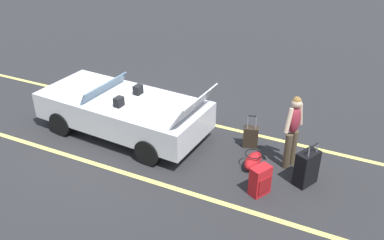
# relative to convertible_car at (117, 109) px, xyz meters

# --- Properties ---
(ground_plane) EXTENTS (80.00, 80.00, 0.00)m
(ground_plane) POSITION_rel_convertible_car_xyz_m (-0.20, 0.01, -0.59)
(ground_plane) COLOR #28282B
(lot_line_near) EXTENTS (18.00, 0.12, 0.01)m
(lot_line_near) POSITION_rel_convertible_car_xyz_m (-0.20, -1.26, -0.59)
(lot_line_near) COLOR #EAE066
(lot_line_near) RESTS_ON ground_plane
(lot_line_mid) EXTENTS (18.00, 0.12, 0.01)m
(lot_line_mid) POSITION_rel_convertible_car_xyz_m (-0.20, 1.44, -0.59)
(lot_line_mid) COLOR #EAE066
(lot_line_mid) RESTS_ON ground_plane
(convertible_car) EXTENTS (4.32, 2.03, 1.50)m
(convertible_car) POSITION_rel_convertible_car_xyz_m (0.00, 0.00, 0.00)
(convertible_car) COLOR silver
(convertible_car) RESTS_ON ground_plane
(suitcase_large_black) EXTENTS (0.46, 0.55, 0.96)m
(suitcase_large_black) POSITION_rel_convertible_car_xyz_m (-4.63, 0.12, -0.22)
(suitcase_large_black) COLOR black
(suitcase_large_black) RESTS_ON ground_plane
(suitcase_medium_bright) EXTENTS (0.40, 0.47, 0.62)m
(suitcase_medium_bright) POSITION_rel_convertible_car_xyz_m (-3.90, 0.84, -0.28)
(suitcase_medium_bright) COLOR red
(suitcase_medium_bright) RESTS_ON ground_plane
(suitcase_small_carryon) EXTENTS (0.38, 0.30, 0.85)m
(suitcase_small_carryon) POSITION_rel_convertible_car_xyz_m (-3.18, -0.72, -0.34)
(suitcase_small_carryon) COLOR #2D2319
(suitcase_small_carryon) RESTS_ON ground_plane
(duffel_bag) EXTENTS (0.40, 0.66, 0.34)m
(duffel_bag) POSITION_rel_convertible_car_xyz_m (-3.50, 0.04, -0.43)
(duffel_bag) COLOR red
(duffel_bag) RESTS_ON ground_plane
(traveler_person) EXTENTS (0.32, 0.59, 1.65)m
(traveler_person) POSITION_rel_convertible_car_xyz_m (-4.18, -0.35, 0.34)
(traveler_person) COLOR #4C3F2D
(traveler_person) RESTS_ON ground_plane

